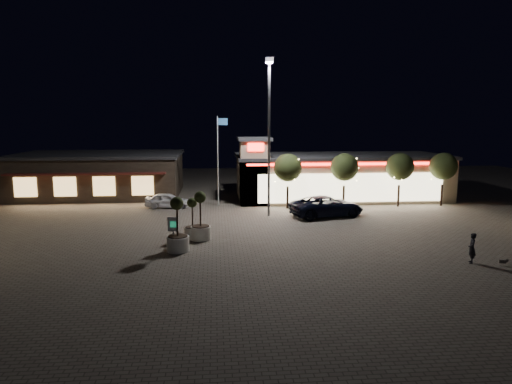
{
  "coord_description": "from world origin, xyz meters",
  "views": [
    {
      "loc": [
        -2.22,
        -27.76,
        7.68
      ],
      "look_at": [
        0.79,
        6.0,
        2.28
      ],
      "focal_mm": 32.0,
      "sensor_mm": 36.0,
      "label": 1
    }
  ],
  "objects": [
    {
      "name": "planter_mid",
      "position": [
        -4.49,
        -1.43,
        1.01
      ],
      "size": [
        1.32,
        1.32,
        3.26
      ],
      "color": "white",
      "rests_on": "ground"
    },
    {
      "name": "floodlight_pole",
      "position": [
        2.0,
        8.0,
        7.02
      ],
      "size": [
        0.6,
        0.4,
        12.38
      ],
      "color": "gray",
      "rests_on": "ground"
    },
    {
      "name": "white_sedan",
      "position": [
        -6.47,
        12.22,
        0.66
      ],
      "size": [
        4.02,
        1.95,
        1.32
      ],
      "primitive_type": "imported",
      "rotation": [
        0.0,
        0.0,
        1.47
      ],
      "color": "silver",
      "rests_on": "ground"
    },
    {
      "name": "string_tree_b",
      "position": [
        9.0,
        11.0,
        3.56
      ],
      "size": [
        2.42,
        2.42,
        4.79
      ],
      "color": "#332319",
      "rests_on": "ground"
    },
    {
      "name": "string_tree_c",
      "position": [
        14.0,
        11.0,
        3.56
      ],
      "size": [
        2.42,
        2.42,
        4.79
      ],
      "color": "#332319",
      "rests_on": "ground"
    },
    {
      "name": "planter_right",
      "position": [
        -3.23,
        1.11,
        0.98
      ],
      "size": [
        1.29,
        1.29,
        3.16
      ],
      "color": "white",
      "rests_on": "ground"
    },
    {
      "name": "valet_sign",
      "position": [
        -4.77,
        -1.14,
        1.39
      ],
      "size": [
        0.65,
        0.2,
        1.99
      ],
      "color": "gray",
      "rests_on": "ground"
    },
    {
      "name": "flagpole",
      "position": [
        -1.9,
        13.0,
        4.74
      ],
      "size": [
        0.95,
        0.1,
        8.0
      ],
      "color": "white",
      "rests_on": "ground"
    },
    {
      "name": "pedestrian",
      "position": [
        11.51,
        -5.1,
        0.82
      ],
      "size": [
        0.58,
        0.7,
        1.65
      ],
      "primitive_type": "imported",
      "rotation": [
        0.0,
        0.0,
        -1.92
      ],
      "color": "black",
      "rests_on": "ground"
    },
    {
      "name": "planter_left",
      "position": [
        -3.76,
        1.44,
        0.83
      ],
      "size": [
        1.09,
        1.09,
        2.69
      ],
      "color": "white",
      "rests_on": "ground"
    },
    {
      "name": "ground",
      "position": [
        0.0,
        0.0,
        0.0
      ],
      "size": [
        90.0,
        90.0,
        0.0
      ],
      "primitive_type": "plane",
      "color": "#60594E",
      "rests_on": "ground"
    },
    {
      "name": "restaurant_building",
      "position": [
        -14.0,
        19.97,
        2.16
      ],
      "size": [
        16.4,
        11.0,
        4.3
      ],
      "color": "#382D23",
      "rests_on": "ground"
    },
    {
      "name": "string_tree_a",
      "position": [
        4.0,
        11.0,
        3.56
      ],
      "size": [
        2.42,
        2.42,
        4.79
      ],
      "color": "#332319",
      "rests_on": "ground"
    },
    {
      "name": "dog",
      "position": [
        12.98,
        -5.71,
        0.25
      ],
      "size": [
        0.47,
        0.27,
        0.25
      ],
      "color": "#59514C",
      "rests_on": "ground"
    },
    {
      "name": "string_tree_d",
      "position": [
        18.0,
        11.0,
        3.56
      ],
      "size": [
        2.42,
        2.42,
        4.79
      ],
      "color": "#332319",
      "rests_on": "ground"
    },
    {
      "name": "retail_building",
      "position": [
        9.51,
        15.82,
        2.21
      ],
      "size": [
        20.4,
        8.4,
        6.1
      ],
      "color": "tan",
      "rests_on": "ground"
    },
    {
      "name": "pickup_truck",
      "position": [
        6.62,
        7.42,
        0.83
      ],
      "size": [
        6.44,
        4.07,
        1.66
      ],
      "primitive_type": "imported",
      "rotation": [
        0.0,
        0.0,
        1.81
      ],
      "color": "black",
      "rests_on": "ground"
    }
  ]
}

